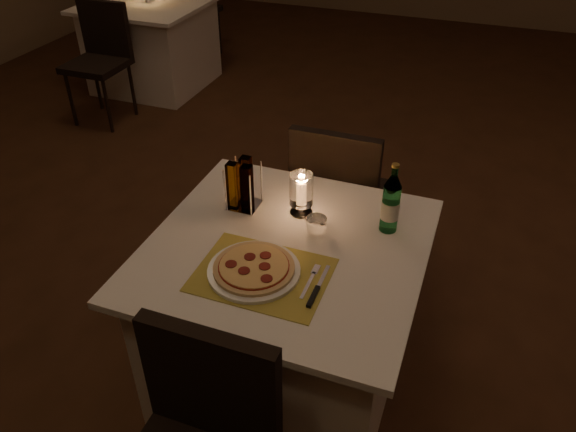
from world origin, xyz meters
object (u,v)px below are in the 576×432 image
(pizza, at_px, (254,267))
(water_bottle, at_px, (391,204))
(tumbler, at_px, (316,227))
(main_table, at_px, (286,317))
(hurricane_candle, at_px, (301,191))
(chair_far, at_px, (338,191))
(plate, at_px, (254,271))
(neighbor_table_left, at_px, (153,44))

(pizza, height_order, water_bottle, water_bottle)
(water_bottle, bearing_deg, tumbler, -151.73)
(main_table, distance_m, pizza, 0.44)
(pizza, distance_m, tumbler, 0.31)
(water_bottle, bearing_deg, hurricane_candle, -178.17)
(hurricane_candle, bearing_deg, tumbler, -49.78)
(chair_far, height_order, plate, chair_far)
(pizza, height_order, hurricane_candle, hurricane_candle)
(plate, xyz_separation_m, pizza, (0.00, -0.00, 0.02))
(water_bottle, distance_m, neighbor_table_left, 3.65)
(main_table, distance_m, hurricane_candle, 0.52)
(pizza, bearing_deg, hurricane_candle, 85.48)
(main_table, distance_m, tumbler, 0.42)
(main_table, bearing_deg, hurricane_candle, 94.86)
(pizza, height_order, tumbler, tumbler)
(tumbler, relative_size, hurricane_candle, 0.44)
(main_table, xyz_separation_m, hurricane_candle, (-0.02, 0.22, 0.47))
(tumbler, height_order, neighbor_table_left, tumbler)
(water_bottle, bearing_deg, neighbor_table_left, 136.35)
(hurricane_candle, relative_size, neighbor_table_left, 0.18)
(chair_far, xyz_separation_m, neighbor_table_left, (-2.29, 2.01, -0.18))
(water_bottle, relative_size, hurricane_candle, 1.62)
(hurricane_candle, xyz_separation_m, neighbor_table_left, (-2.27, 2.51, -0.47))
(main_table, bearing_deg, chair_far, 90.00)
(chair_far, relative_size, water_bottle, 3.16)
(main_table, height_order, pizza, pizza)
(chair_far, bearing_deg, pizza, -93.20)
(pizza, bearing_deg, chair_far, 86.80)
(chair_far, bearing_deg, main_table, -90.00)
(water_bottle, xyz_separation_m, neighbor_table_left, (-2.62, 2.49, -0.48))
(tumbler, relative_size, water_bottle, 0.27)
(main_table, bearing_deg, tumbler, 49.71)
(neighbor_table_left, bearing_deg, hurricane_candle, -47.83)
(tumbler, distance_m, neighbor_table_left, 3.56)
(pizza, bearing_deg, tumbler, 64.44)
(plate, xyz_separation_m, hurricane_candle, (0.03, 0.40, 0.09))
(main_table, height_order, chair_far, chair_far)
(hurricane_candle, bearing_deg, chair_far, 87.86)
(chair_far, distance_m, hurricane_candle, 0.58)
(chair_far, bearing_deg, hurricane_candle, -92.14)
(pizza, distance_m, hurricane_candle, 0.41)
(plate, xyz_separation_m, neighbor_table_left, (-2.24, 2.90, -0.38))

